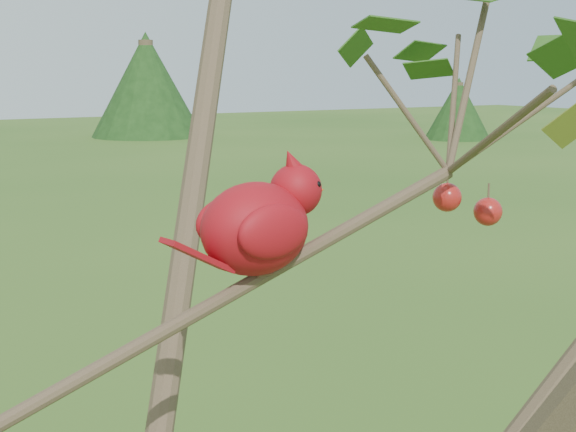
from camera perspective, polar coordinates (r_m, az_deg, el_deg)
name	(u,v)px	position (r m, az deg, el deg)	size (l,w,h in m)	color
crabapple_tree	(77,296)	(0.86, -13.49, -5.05)	(2.35, 2.05, 2.95)	#3F3022
cardinal	(260,223)	(1.04, -1.81, -0.46)	(0.23, 0.13, 0.16)	#A40E11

